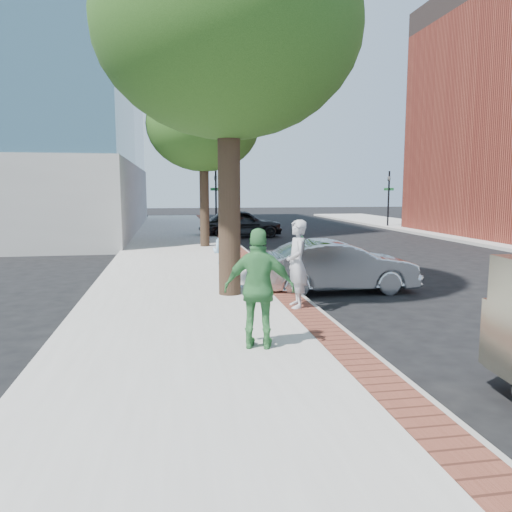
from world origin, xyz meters
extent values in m
plane|color=black|center=(0.00, 0.00, 0.00)|extent=(120.00, 120.00, 0.00)
cube|color=#9E9991|center=(-1.50, 8.00, 0.07)|extent=(5.00, 60.00, 0.15)
cube|color=brown|center=(0.70, 8.00, 0.15)|extent=(0.60, 60.00, 0.01)
cube|color=gray|center=(1.05, 8.00, 0.07)|extent=(0.10, 60.00, 0.15)
cylinder|color=black|center=(0.90, 22.00, 1.90)|extent=(0.12, 0.12, 3.80)
imported|color=black|center=(0.90, 22.00, 3.00)|extent=(0.18, 0.15, 0.90)
cube|color=#1E7238|center=(0.90, 22.00, 2.60)|extent=(0.70, 0.03, 0.18)
cylinder|color=black|center=(12.50, 22.00, 1.90)|extent=(0.12, 0.12, 3.80)
imported|color=black|center=(12.50, 22.00, 3.00)|extent=(0.18, 0.15, 0.90)
cube|color=#1E7238|center=(12.50, 22.00, 2.60)|extent=(0.70, 0.03, 0.18)
cylinder|color=black|center=(-0.60, 1.90, 2.35)|extent=(0.52, 0.52, 4.40)
ellipsoid|color=#1B4012|center=(-0.60, 1.90, 6.20)|extent=(6.00, 6.00, 4.92)
cylinder|color=black|center=(-0.50, 12.00, 2.08)|extent=(0.40, 0.40, 3.85)
ellipsoid|color=#1B4012|center=(-0.50, 12.00, 5.32)|extent=(4.80, 4.80, 3.94)
cylinder|color=gray|center=(0.83, 0.83, 0.72)|extent=(0.07, 0.07, 1.15)
cube|color=#2D3030|center=(0.83, 0.74, 1.42)|extent=(0.12, 0.14, 0.24)
cube|color=#2D3030|center=(0.83, 0.92, 1.42)|extent=(0.12, 0.14, 0.24)
sphere|color=#3F8C4C|center=(0.83, 0.74, 1.57)|extent=(0.11, 0.11, 0.11)
sphere|color=#3F8C4C|center=(0.83, 0.92, 1.57)|extent=(0.11, 0.11, 0.11)
imported|color=#A5A5AA|center=(0.62, 0.30, 1.07)|extent=(0.46, 0.69, 1.85)
imported|color=#9ACDEF|center=(-0.57, 2.63, 1.01)|extent=(1.06, 1.02, 1.73)
imported|color=#3D8645|center=(-0.62, -2.21, 1.09)|extent=(1.18, 0.73, 1.88)
imported|color=#B3B5BB|center=(2.22, 2.37, 0.66)|extent=(4.02, 1.41, 1.32)
imported|color=black|center=(1.82, 17.31, 0.77)|extent=(4.59, 2.03, 1.54)
camera|label=1|loc=(-1.95, -9.68, 2.63)|focal=35.00mm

